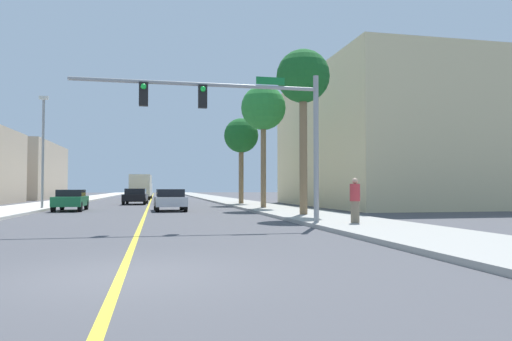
{
  "coord_description": "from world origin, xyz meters",
  "views": [
    {
      "loc": [
        0.56,
        -8.2,
        1.46
      ],
      "look_at": [
        5.8,
        16.43,
        2.38
      ],
      "focal_mm": 33.11,
      "sensor_mm": 36.0,
      "label": 1
    }
  ],
  "objects": [
    {
      "name": "delivery_truck",
      "position": [
        -1.21,
        52.22,
        1.62
      ],
      "size": [
        2.65,
        8.76,
        3.03
      ],
      "rotation": [
        0.0,
        0.0,
        -0.03
      ],
      "color": "silver",
      "rests_on": "ground"
    },
    {
      "name": "palm_mid",
      "position": [
        7.54,
        22.29,
        6.69
      ],
      "size": [
        2.98,
        2.98,
        8.14
      ],
      "color": "brown",
      "rests_on": "sidewalk_right"
    },
    {
      "name": "car_black",
      "position": [
        -1.17,
        34.53,
        0.72
      ],
      "size": [
        2.1,
        4.65,
        1.39
      ],
      "rotation": [
        0.0,
        0.0,
        -0.03
      ],
      "color": "black",
      "rests_on": "ground"
    },
    {
      "name": "car_yellow",
      "position": [
        -1.44,
        44.32,
        0.72
      ],
      "size": [
        1.85,
        4.2,
        1.35
      ],
      "rotation": [
        0.0,
        0.0,
        0.02
      ],
      "color": "gold",
      "rests_on": "ground"
    },
    {
      "name": "building_right_near",
      "position": [
        20.64,
        27.19,
        5.29
      ],
      "size": [
        16.42,
        20.23,
        10.58
      ],
      "primitive_type": "cube",
      "color": "beige",
      "rests_on": "ground"
    },
    {
      "name": "lane_marking_center",
      "position": [
        0.0,
        42.0,
        0.0
      ],
      "size": [
        0.16,
        144.0,
        0.01
      ],
      "primitive_type": "cube",
      "color": "yellow",
      "rests_on": "ground"
    },
    {
      "name": "street_lamp",
      "position": [
        -6.67,
        24.69,
        4.22
      ],
      "size": [
        0.56,
        0.28,
        7.31
      ],
      "color": "gray",
      "rests_on": "sidewalk_left"
    },
    {
      "name": "sidewalk_right",
      "position": [
        8.16,
        42.0,
        0.07
      ],
      "size": [
        3.99,
        168.0,
        0.15
      ],
      "primitive_type": "cube",
      "color": "#9E9B93",
      "rests_on": "ground"
    },
    {
      "name": "car_silver",
      "position": [
        1.44,
        21.92,
        0.72
      ],
      "size": [
        2.01,
        3.87,
        1.37
      ],
      "rotation": [
        0.0,
        0.0,
        0.03
      ],
      "color": "#BCBCC1",
      "rests_on": "ground"
    },
    {
      "name": "car_green",
      "position": [
        -4.68,
        23.37,
        0.71
      ],
      "size": [
        1.79,
        4.16,
        1.34
      ],
      "rotation": [
        0.0,
        0.0,
        3.16
      ],
      "color": "#196638",
      "rests_on": "ground"
    },
    {
      "name": "ground",
      "position": [
        0.0,
        42.0,
        0.0
      ],
      "size": [
        192.0,
        192.0,
        0.0
      ],
      "primitive_type": "plane",
      "color": "#47474C"
    },
    {
      "name": "palm_far",
      "position": [
        7.52,
        30.48,
        5.72
      ],
      "size": [
        2.88,
        2.88,
        7.12
      ],
      "color": "brown",
      "rests_on": "sidewalk_right"
    },
    {
      "name": "palm_near",
      "position": [
        7.7,
        14.09,
        6.84
      ],
      "size": [
        2.65,
        2.65,
        8.2
      ],
      "color": "brown",
      "rests_on": "sidewalk_right"
    },
    {
      "name": "pedestrian",
      "position": [
        7.84,
        8.26,
        0.98
      ],
      "size": [
        0.38,
        0.38,
        1.68
      ],
      "rotation": [
        0.0,
        0.0,
        3.15
      ],
      "color": "#726651",
      "rests_on": "sidewalk_right"
    },
    {
      "name": "traffic_signal_mast",
      "position": [
        3.7,
        8.95,
        4.22
      ],
      "size": [
        9.11,
        0.36,
        5.62
      ],
      "color": "gray",
      "rests_on": "sidewalk_right"
    },
    {
      "name": "sidewalk_left",
      "position": [
        -8.16,
        42.0,
        0.07
      ],
      "size": [
        3.99,
        168.0,
        0.15
      ],
      "primitive_type": "cube",
      "color": "beige",
      "rests_on": "ground"
    }
  ]
}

